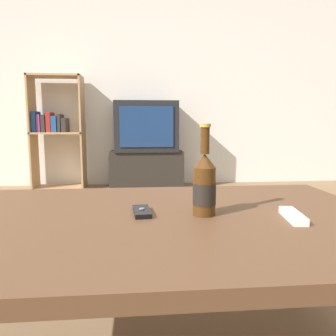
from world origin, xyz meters
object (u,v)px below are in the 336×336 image
at_px(bookshelf, 55,130).
at_px(beer_bottle, 205,185).
at_px(cell_phone, 142,211).
at_px(tv_stand, 146,169).
at_px(television, 146,126).
at_px(remote_control, 293,216).

height_order(bookshelf, beer_bottle, bookshelf).
height_order(bookshelf, cell_phone, bookshelf).
distance_m(bookshelf, beer_bottle, 3.02).
bearing_deg(cell_phone, beer_bottle, -13.71).
bearing_deg(tv_stand, beer_bottle, -87.92).
bearing_deg(cell_phone, television, 83.57).
xyz_separation_m(tv_stand, remote_control, (0.34, -2.84, 0.26)).
bearing_deg(beer_bottle, remote_control, -15.21).
relative_size(beer_bottle, remote_control, 1.85).
relative_size(tv_stand, bookshelf, 0.66).
xyz_separation_m(tv_stand, bookshelf, (-1.00, 0.04, 0.45)).
relative_size(tv_stand, beer_bottle, 3.06).
relative_size(television, remote_control, 4.79).
bearing_deg(television, tv_stand, 90.00).
height_order(beer_bottle, cell_phone, beer_bottle).
bearing_deg(beer_bottle, bookshelf, 111.39).
bearing_deg(beer_bottle, television, 92.08).
height_order(tv_stand, beer_bottle, beer_bottle).
bearing_deg(remote_control, beer_bottle, 172.94).
height_order(tv_stand, bookshelf, bookshelf).
height_order(tv_stand, cell_phone, cell_phone).
height_order(tv_stand, television, television).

